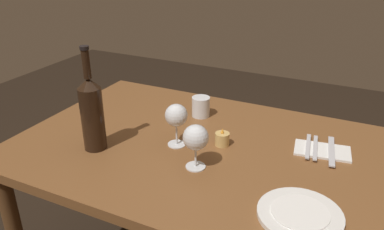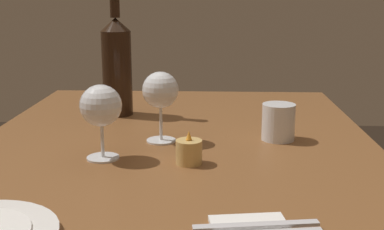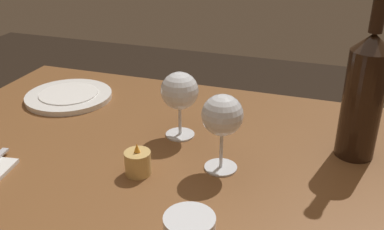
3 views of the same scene
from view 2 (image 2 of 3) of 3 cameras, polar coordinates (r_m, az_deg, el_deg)
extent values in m
cube|color=brown|center=(1.08, -2.10, -4.91)|extent=(1.30, 0.90, 0.04)
cylinder|color=brown|center=(1.81, -12.78, -9.82)|extent=(0.06, 0.06, 0.70)
cylinder|color=brown|center=(1.78, 12.01, -10.25)|extent=(0.06, 0.06, 0.70)
cylinder|color=white|center=(1.14, -3.52, -2.90)|extent=(0.07, 0.07, 0.00)
cylinder|color=white|center=(1.13, -3.55, -0.83)|extent=(0.01, 0.01, 0.08)
sphere|color=white|center=(1.11, -3.61, 2.87)|extent=(0.08, 0.08, 0.08)
cylinder|color=beige|center=(1.11, -3.61, 2.71)|extent=(0.06, 0.06, 0.02)
cylinder|color=white|center=(1.04, -10.06, -4.79)|extent=(0.07, 0.07, 0.00)
cylinder|color=white|center=(1.02, -10.15, -2.78)|extent=(0.01, 0.01, 0.07)
sphere|color=white|center=(1.01, -10.32, 1.06)|extent=(0.08, 0.08, 0.08)
cylinder|color=beige|center=(1.01, -10.32, 0.93)|extent=(0.07, 0.07, 0.02)
cylinder|color=black|center=(1.38, -8.50, 4.69)|extent=(0.08, 0.08, 0.23)
cone|color=black|center=(1.36, -8.70, 10.15)|extent=(0.08, 0.08, 0.04)
cylinder|color=white|center=(1.15, 9.78, -0.78)|extent=(0.08, 0.08, 0.08)
cylinder|color=silver|center=(1.16, 9.77, -1.22)|extent=(0.06, 0.06, 0.06)
cylinder|color=#DBB266|center=(0.98, -0.35, -4.22)|extent=(0.05, 0.05, 0.05)
cylinder|color=white|center=(0.99, -0.35, -4.56)|extent=(0.04, 0.04, 0.03)
cone|color=#F99E2D|center=(0.97, -0.35, -2.32)|extent=(0.01, 0.01, 0.02)
cube|color=silver|center=(0.73, 7.31, -12.34)|extent=(0.04, 0.18, 0.00)
camera|label=1|loc=(1.35, -69.08, 20.94)|focal=36.12mm
camera|label=3|loc=(1.42, 29.91, 18.25)|focal=41.62mm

